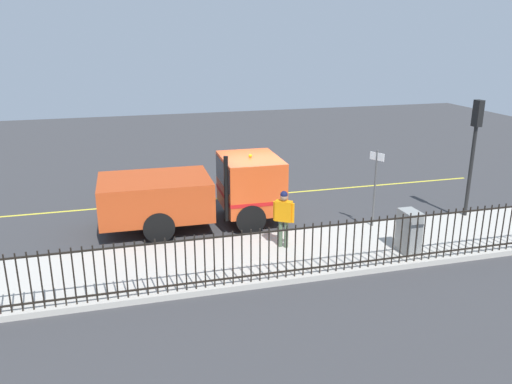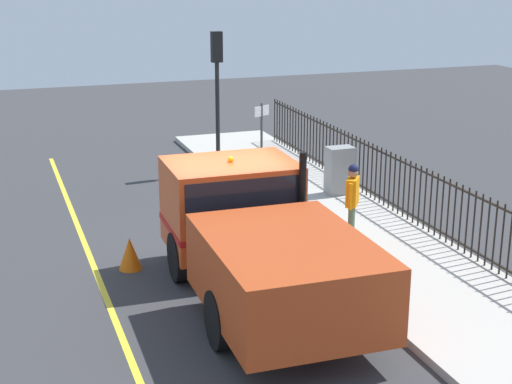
{
  "view_description": "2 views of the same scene",
  "coord_description": "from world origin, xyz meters",
  "px_view_note": "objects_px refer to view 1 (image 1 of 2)",
  "views": [
    {
      "loc": [
        15.83,
        -4.57,
        6.13
      ],
      "look_at": [
        1.85,
        -0.72,
        1.59
      ],
      "focal_mm": 36.07,
      "sensor_mm": 36.0,
      "label": 1
    },
    {
      "loc": [
        -4.35,
        -14.18,
        5.93
      ],
      "look_at": [
        0.41,
        -0.69,
        1.63
      ],
      "focal_mm": 54.2,
      "sensor_mm": 36.0,
      "label": 2
    }
  ],
  "objects_px": {
    "worker_standing": "(284,213)",
    "utility_cabinet": "(409,232)",
    "traffic_light_near": "(475,135)",
    "traffic_cone": "(253,193)",
    "street_sign": "(375,180)",
    "work_truck": "(206,189)"
  },
  "relations": [
    {
      "from": "traffic_cone",
      "to": "work_truck",
      "type": "bearing_deg",
      "value": -47.74
    },
    {
      "from": "work_truck",
      "to": "worker_standing",
      "type": "relative_size",
      "value": 3.55
    },
    {
      "from": "work_truck",
      "to": "utility_cabinet",
      "type": "xyz_separation_m",
      "value": [
        4.07,
        5.01,
        -0.46
      ]
    },
    {
      "from": "traffic_light_near",
      "to": "traffic_cone",
      "type": "relative_size",
      "value": 5.88
    },
    {
      "from": "traffic_light_near",
      "to": "utility_cabinet",
      "type": "bearing_deg",
      "value": 120.24
    },
    {
      "from": "traffic_light_near",
      "to": "traffic_cone",
      "type": "height_order",
      "value": "traffic_light_near"
    },
    {
      "from": "traffic_light_near",
      "to": "street_sign",
      "type": "xyz_separation_m",
      "value": [
        0.06,
        -3.52,
        -1.23
      ]
    },
    {
      "from": "worker_standing",
      "to": "utility_cabinet",
      "type": "relative_size",
      "value": 1.38
    },
    {
      "from": "work_truck",
      "to": "traffic_cone",
      "type": "height_order",
      "value": "work_truck"
    },
    {
      "from": "worker_standing",
      "to": "traffic_cone",
      "type": "relative_size",
      "value": 2.56
    },
    {
      "from": "traffic_light_near",
      "to": "street_sign",
      "type": "height_order",
      "value": "traffic_light_near"
    },
    {
      "from": "work_truck",
      "to": "worker_standing",
      "type": "bearing_deg",
      "value": 32.77
    },
    {
      "from": "worker_standing",
      "to": "traffic_cone",
      "type": "distance_m",
      "value": 4.79
    },
    {
      "from": "work_truck",
      "to": "traffic_cone",
      "type": "bearing_deg",
      "value": 133.32
    },
    {
      "from": "worker_standing",
      "to": "utility_cabinet",
      "type": "distance_m",
      "value": 3.55
    },
    {
      "from": "traffic_cone",
      "to": "traffic_light_near",
      "type": "bearing_deg",
      "value": 59.64
    },
    {
      "from": "traffic_cone",
      "to": "worker_standing",
      "type": "bearing_deg",
      "value": -4.46
    },
    {
      "from": "worker_standing",
      "to": "street_sign",
      "type": "height_order",
      "value": "street_sign"
    },
    {
      "from": "work_truck",
      "to": "utility_cabinet",
      "type": "relative_size",
      "value": 4.9
    },
    {
      "from": "street_sign",
      "to": "work_truck",
      "type": "bearing_deg",
      "value": -111.13
    },
    {
      "from": "worker_standing",
      "to": "utility_cabinet",
      "type": "height_order",
      "value": "worker_standing"
    },
    {
      "from": "traffic_cone",
      "to": "street_sign",
      "type": "bearing_deg",
      "value": 37.34
    }
  ]
}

